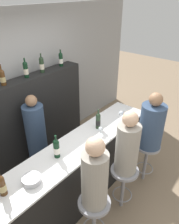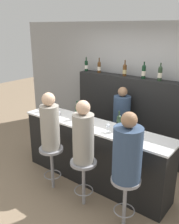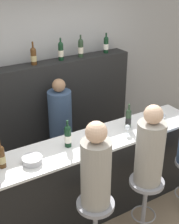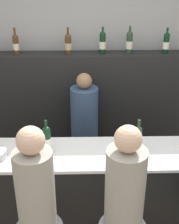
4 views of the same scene
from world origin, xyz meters
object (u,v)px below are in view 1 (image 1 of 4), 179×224
object	(u,v)px
wine_glass_1	(121,114)
guest_seated_left	(95,176)
guest_seated_right	(152,124)
wine_bottle_counter_1	(57,148)
wine_bottle_counter_2	(98,121)
bar_stool_right	(147,153)
bar_stool_middle	(124,178)
bar_stool_left	(94,211)
guest_seated_middle	(127,146)
wine_bottle_backbar_4	(42,65)
metal_bowl	(32,180)
wine_bottle_backbar_3	(26,69)
wine_bottle_backbar_5	(61,59)
wine_glass_0	(101,129)
bartender	(37,139)
wine_bottle_backbar_2	(2,77)
wine_bottle_counter_0	(2,185)

from	to	relation	value
wine_glass_1	guest_seated_left	distance (m)	1.34
wine_glass_1	guest_seated_right	bearing A→B (deg)	-80.57
wine_bottle_counter_1	wine_bottle_counter_2	world-z (taller)	wine_bottle_counter_1
wine_bottle_counter_2	guest_seated_right	xyz separation A→B (m)	(0.50, -0.60, -0.06)
bar_stool_right	bar_stool_middle	bearing A→B (deg)	180.00
bar_stool_left	guest_seated_middle	size ratio (longest dim) A/B	0.81
wine_bottle_counter_1	guest_seated_left	xyz separation A→B (m)	(-0.03, -0.60, -0.04)
wine_bottle_backbar_4	metal_bowl	distance (m)	1.98
guest_seated_middle	wine_bottle_backbar_3	bearing A→B (deg)	92.14
wine_bottle_backbar_3	wine_bottle_backbar_5	distance (m)	0.75
wine_bottle_backbar_4	wine_glass_0	world-z (taller)	wine_bottle_backbar_4
wine_bottle_backbar_4	bar_stool_middle	world-z (taller)	wine_bottle_backbar_4
bar_stool_right	bartender	xyz separation A→B (m)	(-0.97, 1.49, 0.11)
wine_bottle_counter_2	metal_bowl	bearing A→B (deg)	-175.88
wine_glass_1	guest_seated_left	bearing A→B (deg)	-159.25
wine_bottle_counter_1	bar_stool_right	size ratio (longest dim) A/B	0.44
wine_bottle_backbar_5	bar_stool_right	world-z (taller)	wine_bottle_backbar_5
guest_seated_middle	metal_bowl	bearing A→B (deg)	154.43
bar_stool_right	guest_seated_middle	bearing A→B (deg)	-180.00
guest_seated_middle	bartender	world-z (taller)	guest_seated_middle
wine_glass_1	bar_stool_right	xyz separation A→B (m)	(0.08, -0.47, -0.57)
wine_bottle_backbar_2	wine_glass_0	world-z (taller)	wine_bottle_backbar_2
metal_bowl	wine_bottle_backbar_4	bearing A→B (deg)	45.19
wine_bottle_backbar_4	guest_seated_left	world-z (taller)	wine_bottle_backbar_4
wine_glass_1	bar_stool_left	xyz separation A→B (m)	(-1.25, -0.47, -0.57)
wine_bottle_counter_2	guest_seated_left	bearing A→B (deg)	-144.22
wine_bottle_backbar_5	bar_stool_left	size ratio (longest dim) A/B	0.41
wine_bottle_backbar_2	wine_glass_1	bearing A→B (deg)	-51.81
wine_bottle_backbar_5	bar_stool_right	size ratio (longest dim) A/B	0.41
metal_bowl	bar_stool_right	xyz separation A→B (m)	(1.75, -0.51, -0.50)
wine_bottle_counter_1	wine_bottle_counter_2	bearing A→B (deg)	0.00
wine_bottle_backbar_3	guest_seated_right	distance (m)	2.08
guest_seated_middle	wine_glass_0	bearing A→B (deg)	80.72
wine_bottle_counter_1	bartender	world-z (taller)	bartender
wine_glass_0	bar_stool_right	distance (m)	0.95
wine_bottle_counter_2	wine_bottle_backbar_4	xyz separation A→B (m)	(0.06, 1.23, 0.57)
wine_bottle_backbar_2	guest_seated_right	bearing A→B (deg)	-57.94
wine_bottle_backbar_4	bar_stool_right	world-z (taller)	wine_bottle_backbar_4
guest_seated_right	wine_glass_0	bearing A→B (deg)	141.84
wine_bottle_backbar_4	wine_bottle_counter_2	bearing A→B (deg)	-92.75
guest_seated_left	wine_bottle_backbar_3	bearing A→B (deg)	72.45
wine_bottle_counter_1	guest_seated_right	xyz separation A→B (m)	(1.31, -0.60, -0.06)
wine_bottle_backbar_5	guest_seated_middle	xyz separation A→B (m)	(-0.68, -1.84, -0.60)
wine_bottle_counter_0	wine_bottle_counter_2	bearing A→B (deg)	0.00
bar_stool_right	wine_glass_0	bearing A→B (deg)	141.84
wine_bottle_counter_0	wine_bottle_backbar_4	bearing A→B (deg)	37.82
guest_seated_middle	bar_stool_right	distance (m)	0.88
wine_bottle_backbar_3	bar_stool_left	distance (m)	2.25
wine_bottle_backbar_4	wine_bottle_backbar_3	bearing A→B (deg)	180.00
bartender	wine_bottle_counter_1	bearing A→B (deg)	-110.82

